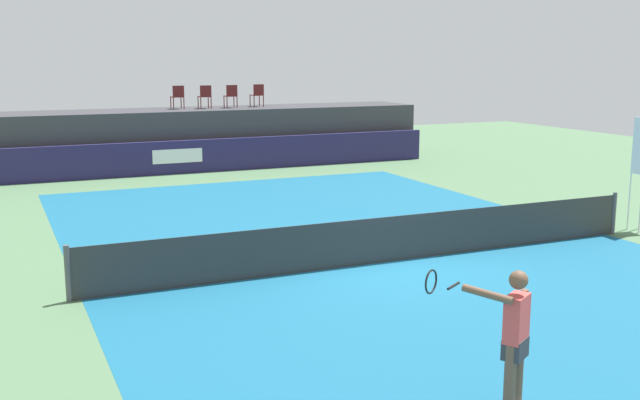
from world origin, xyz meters
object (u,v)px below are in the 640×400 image
object	(u,v)px
spectator_chair_far_left	(178,96)
net_post_far	(614,213)
net_post_near	(68,274)
spectator_chair_left	(205,96)
tennis_player	(513,338)
spectator_chair_right	(257,94)
spectator_chair_center	(231,95)

from	to	relation	value
spectator_chair_far_left	net_post_far	size ratio (longest dim) A/B	0.89
spectator_chair_far_left	net_post_near	distance (m)	16.55
spectator_chair_left	net_post_near	xyz separation A→B (m)	(-6.67, -15.19, -2.19)
net_post_far	tennis_player	xyz separation A→B (m)	(-8.09, -6.49, 0.46)
tennis_player	net_post_far	bearing A→B (deg)	38.76
spectator_chair_left	tennis_player	xyz separation A→B (m)	(-2.36, -21.68, -1.73)
net_post_near	net_post_far	world-z (taller)	same
spectator_chair_left	spectator_chair_far_left	bearing A→B (deg)	168.00
spectator_chair_far_left	spectator_chair_right	world-z (taller)	same
spectator_chair_left	spectator_chair_right	distance (m)	2.23
spectator_chair_left	spectator_chair_right	world-z (taller)	same
spectator_chair_center	spectator_chair_right	world-z (taller)	same
spectator_chair_far_left	net_post_near	bearing A→B (deg)	-110.19
net_post_near	tennis_player	bearing A→B (deg)	-56.44
spectator_chair_right	net_post_far	xyz separation A→B (m)	(3.51, -15.44, -2.19)
spectator_chair_far_left	spectator_chair_center	size ratio (longest dim) A/B	1.00
net_post_near	spectator_chair_center	bearing A→B (deg)	63.08
net_post_far	tennis_player	bearing A→B (deg)	-141.24
spectator_chair_right	tennis_player	world-z (taller)	spectator_chair_right
spectator_chair_center	tennis_player	size ratio (longest dim) A/B	0.50
spectator_chair_right	tennis_player	distance (m)	22.48
spectator_chair_far_left	net_post_far	bearing A→B (deg)	-66.37
spectator_chair_far_left	net_post_near	xyz separation A→B (m)	(-5.66, -15.40, -2.19)
spectator_chair_right	net_post_near	xyz separation A→B (m)	(-8.89, -15.44, -2.19)
net_post_near	net_post_far	size ratio (longest dim) A/B	1.00
spectator_chair_far_left	spectator_chair_right	bearing A→B (deg)	0.74
spectator_chair_left	spectator_chair_center	distance (m)	1.04
spectator_chair_center	net_post_far	bearing A→B (deg)	-72.85
spectator_chair_far_left	spectator_chair_left	distance (m)	1.03
spectator_chair_far_left	tennis_player	size ratio (longest dim) A/B	0.50
spectator_chair_center	tennis_player	distance (m)	22.02
net_post_near	spectator_chair_left	bearing A→B (deg)	66.29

